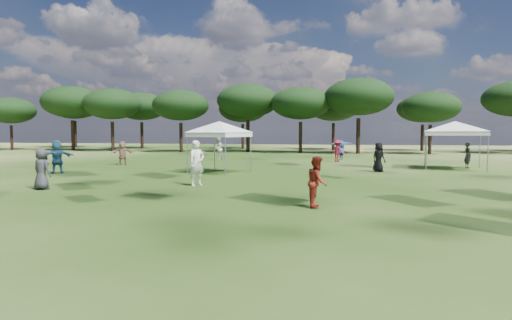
{
  "coord_description": "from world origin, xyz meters",
  "views": [
    {
      "loc": [
        0.57,
        -0.05,
        2.36
      ],
      "look_at": [
        -0.19,
        4.26,
        2.05
      ],
      "focal_mm": 30.0,
      "sensor_mm": 36.0,
      "label": 1
    }
  ],
  "objects": [
    {
      "name": "tree_line",
      "position": [
        2.39,
        47.41,
        5.42
      ],
      "size": [
        108.78,
        17.63,
        7.77
      ],
      "color": "black",
      "rests_on": "ground"
    },
    {
      "name": "tent_left",
      "position": [
        -5.51,
        22.83,
        2.71
      ],
      "size": [
        5.07,
        5.07,
        3.14
      ],
      "rotation": [
        0.0,
        0.0,
        -0.36
      ],
      "color": "gray",
      "rests_on": "ground"
    },
    {
      "name": "tent_right",
      "position": [
        7.92,
        27.5,
        2.77
      ],
      "size": [
        6.72,
        6.72,
        3.19
      ],
      "rotation": [
        0.0,
        0.0,
        -0.18
      ],
      "color": "gray",
      "rests_on": "ground"
    },
    {
      "name": "festival_crowd",
      "position": [
        -2.6,
        25.29,
        0.86
      ],
      "size": [
        27.8,
        22.73,
        1.92
      ],
      "color": "#28272B",
      "rests_on": "ground"
    }
  ]
}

